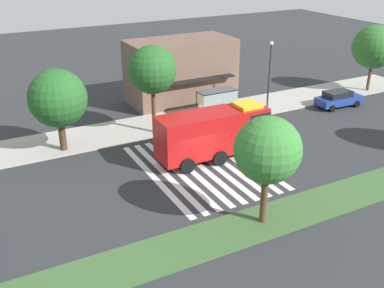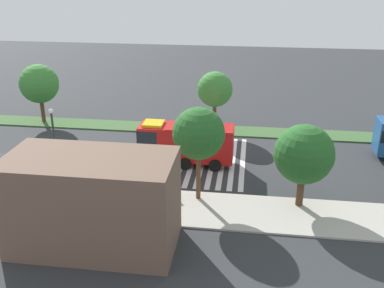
{
  "view_description": "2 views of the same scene",
  "coord_description": "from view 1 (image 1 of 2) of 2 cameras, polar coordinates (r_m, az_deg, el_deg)",
  "views": [
    {
      "loc": [
        -13.69,
        -25.09,
        14.69
      ],
      "look_at": [
        -0.19,
        0.41,
        1.74
      ],
      "focal_mm": 42.6,
      "sensor_mm": 36.0,
      "label": 1
    },
    {
      "loc": [
        -3.61,
        36.54,
        16.72
      ],
      "look_at": [
        1.32,
        0.29,
        1.67
      ],
      "focal_mm": 41.35,
      "sensor_mm": 36.0,
      "label": 2
    }
  ],
  "objects": [
    {
      "name": "fire_truck",
      "position": [
        32.9,
        3.05,
        1.6
      ],
      "size": [
        8.5,
        2.8,
        3.79
      ],
      "rotation": [
        0.0,
        0.0,
        -0.01
      ],
      "color": "#B71414",
      "rests_on": "ground_plane"
    },
    {
      "name": "sidewalk_tree_east",
      "position": [
        51.01,
        21.84,
        11.21
      ],
      "size": [
        4.44,
        4.44,
        6.8
      ],
      "color": "#513823",
      "rests_on": "sidewalk"
    },
    {
      "name": "median_tree_far_west",
      "position": [
        24.32,
        9.45,
        -0.79
      ],
      "size": [
        3.66,
        3.66,
        6.28
      ],
      "color": "#513823",
      "rests_on": "median_strip"
    },
    {
      "name": "ground_plane",
      "position": [
        32.13,
        0.64,
        -3.03
      ],
      "size": [
        120.0,
        120.0,
        0.0
      ],
      "primitive_type": "plane",
      "color": "#2D3033"
    },
    {
      "name": "bench_near_shelter",
      "position": [
        39.09,
        -1.73,
        3.03
      ],
      "size": [
        1.6,
        0.5,
        0.9
      ],
      "color": "#4C3823",
      "rests_on": "sidewalk"
    },
    {
      "name": "crosswalk",
      "position": [
        32.28,
        1.18,
        -2.88
      ],
      "size": [
        7.65,
        11.23,
        0.01
      ],
      "color": "silver",
      "rests_on": "ground_plane"
    },
    {
      "name": "bus_stop_shelter",
      "position": [
        40.46,
        3.36,
        5.69
      ],
      "size": [
        3.5,
        1.4,
        2.46
      ],
      "color": "#4C4C51",
      "rests_on": "sidewalk"
    },
    {
      "name": "parked_car_mid",
      "position": [
        45.97,
        17.87,
        5.45
      ],
      "size": [
        4.65,
        2.14,
        1.6
      ],
      "rotation": [
        0.0,
        0.0,
        -0.04
      ],
      "color": "navy",
      "rests_on": "ground_plane"
    },
    {
      "name": "sidewalk",
      "position": [
        39.32,
        -5.45,
        2.24
      ],
      "size": [
        60.0,
        5.02,
        0.14
      ],
      "primitive_type": "cube",
      "color": "#ADA89E",
      "rests_on": "ground_plane"
    },
    {
      "name": "median_strip",
      "position": [
        26.5,
        8.76,
        -9.63
      ],
      "size": [
        60.0,
        3.0,
        0.14
      ],
      "primitive_type": "cube",
      "color": "#3D6033",
      "rests_on": "ground_plane"
    },
    {
      "name": "sidewalk_tree_center",
      "position": [
        36.28,
        -4.99,
        9.21
      ],
      "size": [
        3.82,
        3.82,
        7.17
      ],
      "color": "#513823",
      "rests_on": "sidewalk"
    },
    {
      "name": "sidewalk_tree_west",
      "position": [
        34.53,
        -16.46,
        5.47
      ],
      "size": [
        4.28,
        4.28,
        6.21
      ],
      "color": "#47301E",
      "rests_on": "sidewalk"
    },
    {
      "name": "street_lamp",
      "position": [
        41.8,
        9.69,
        8.95
      ],
      "size": [
        0.36,
        0.36,
        6.49
      ],
      "color": "#2D2D30",
      "rests_on": "sidewalk"
    },
    {
      "name": "storefront_building",
      "position": [
        44.98,
        -1.4,
        9.15
      ],
      "size": [
        10.22,
        5.91,
        6.06
      ],
      "color": "brown",
      "rests_on": "ground_plane"
    }
  ]
}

